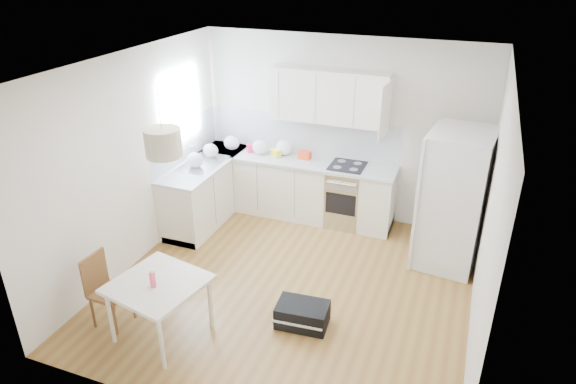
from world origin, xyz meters
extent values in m
plane|color=brown|center=(0.00, 0.00, 0.00)|extent=(4.20, 4.20, 0.00)
plane|color=white|center=(0.00, 0.00, 2.70)|extent=(4.20, 4.20, 0.00)
plane|color=silver|center=(0.00, 2.10, 1.35)|extent=(4.20, 0.00, 4.20)
plane|color=silver|center=(-2.10, 0.00, 1.35)|extent=(0.00, 4.20, 4.20)
plane|color=silver|center=(2.10, 0.00, 1.35)|extent=(0.00, 4.20, 4.20)
cube|color=#BFE0F9|center=(-2.09, 1.15, 1.75)|extent=(0.02, 1.00, 1.00)
cube|color=white|center=(-0.60, 1.80, 0.44)|extent=(3.00, 0.60, 0.88)
cube|color=white|center=(-1.80, 1.20, 0.44)|extent=(0.60, 1.80, 0.88)
cube|color=silver|center=(-0.60, 1.80, 0.90)|extent=(3.02, 0.64, 0.04)
cube|color=silver|center=(-1.80, 1.20, 0.90)|extent=(0.64, 1.82, 0.04)
cube|color=white|center=(-0.60, 2.09, 1.21)|extent=(3.00, 0.01, 0.58)
cube|color=white|center=(-2.09, 1.20, 1.21)|extent=(0.01, 1.80, 0.58)
cube|color=white|center=(-0.15, 1.94, 1.88)|extent=(1.70, 0.32, 0.75)
cube|color=beige|center=(-0.97, -1.30, 0.66)|extent=(1.01, 1.01, 0.04)
cylinder|color=white|center=(-1.39, -1.59, 0.32)|extent=(0.05, 0.05, 0.64)
cylinder|color=white|center=(-0.68, -1.73, 0.32)|extent=(0.05, 0.05, 0.64)
cylinder|color=white|center=(-1.25, -0.88, 0.32)|extent=(0.05, 0.05, 0.64)
cylinder|color=white|center=(-0.54, -1.02, 0.32)|extent=(0.05, 0.05, 0.64)
cylinder|color=#EC4162|center=(-0.96, -1.38, 0.78)|extent=(0.07, 0.07, 0.20)
cube|color=black|center=(0.37, -0.62, 0.13)|extent=(0.59, 0.41, 0.26)
cylinder|color=beige|center=(-0.79, -1.19, 2.18)|extent=(0.35, 0.35, 0.26)
ellipsoid|color=white|center=(-1.65, 1.81, 1.03)|extent=(0.25, 0.21, 0.22)
ellipsoid|color=white|center=(-1.16, 1.79, 1.03)|extent=(0.25, 0.21, 0.22)
ellipsoid|color=white|center=(-0.81, 1.89, 1.04)|extent=(0.26, 0.22, 0.23)
ellipsoid|color=white|center=(-1.81, 1.42, 1.02)|extent=(0.23, 0.19, 0.21)
ellipsoid|color=white|center=(-1.83, 0.99, 1.03)|extent=(0.24, 0.21, 0.22)
cube|color=red|center=(-0.47, 1.85, 0.98)|extent=(0.18, 0.12, 0.12)
cube|color=yellow|center=(-0.91, 1.80, 0.97)|extent=(0.19, 0.17, 0.11)
cube|color=red|center=(-1.31, 1.85, 0.98)|extent=(0.20, 0.20, 0.12)
camera|label=1|loc=(1.81, -4.87, 3.79)|focal=32.00mm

